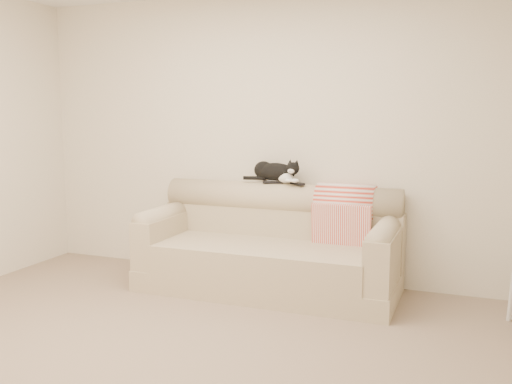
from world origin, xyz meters
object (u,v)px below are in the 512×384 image
at_px(sofa, 271,249).
at_px(remote_b, 297,183).
at_px(remote_a, 273,182).
at_px(tuxedo_cat, 275,172).

distance_m(sofa, remote_b, 0.62).
bearing_deg(remote_a, tuxedo_cat, 47.64).
height_order(sofa, tuxedo_cat, tuxedo_cat).
height_order(remote_b, tuxedo_cat, tuxedo_cat).
height_order(remote_a, tuxedo_cat, tuxedo_cat).
distance_m(remote_a, tuxedo_cat, 0.09).
distance_m(remote_a, remote_b, 0.23).
xyz_separation_m(sofa, tuxedo_cat, (-0.05, 0.25, 0.65)).
bearing_deg(remote_a, sofa, -74.76).
distance_m(remote_b, tuxedo_cat, 0.24).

